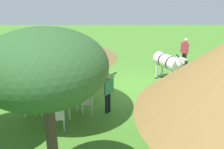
% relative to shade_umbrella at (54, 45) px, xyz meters
% --- Properties ---
extents(ground_plane, '(36.00, 36.00, 0.00)m').
position_rel_shade_umbrella_xyz_m(ground_plane, '(-3.07, -2.28, -2.67)').
color(ground_plane, '#48832B').
extents(shade_umbrella, '(4.38, 4.38, 3.14)m').
position_rel_shade_umbrella_xyz_m(shade_umbrella, '(0.00, 0.00, 0.00)').
color(shade_umbrella, brown).
rests_on(shade_umbrella, ground_plane).
extents(patio_dining_table, '(1.37, 1.08, 0.74)m').
position_rel_shade_umbrella_xyz_m(patio_dining_table, '(-0.00, -0.00, -2.03)').
color(patio_dining_table, silver).
rests_on(patio_dining_table, ground_plane).
extents(patio_chair_west_end, '(0.44, 0.46, 0.90)m').
position_rel_shade_umbrella_xyz_m(patio_chair_west_end, '(1.14, 0.06, -2.15)').
color(patio_chair_west_end, silver).
rests_on(patio_chair_west_end, ground_plane).
extents(patio_chair_near_lawn, '(0.50, 0.48, 0.90)m').
position_rel_shade_umbrella_xyz_m(patio_chair_near_lawn, '(-0.18, 1.13, -2.15)').
color(patio_chair_near_lawn, silver).
rests_on(patio_chair_near_lawn, ground_plane).
extents(patio_chair_near_hut, '(0.44, 0.46, 0.90)m').
position_rel_shade_umbrella_xyz_m(patio_chair_near_hut, '(-1.14, -0.05, -2.15)').
color(patio_chair_near_hut, silver).
rests_on(patio_chair_near_hut, ground_plane).
extents(patio_chair_east_end, '(0.47, 0.46, 0.90)m').
position_rel_shade_umbrella_xyz_m(patio_chair_east_end, '(0.09, -1.14, -2.15)').
color(patio_chair_east_end, silver).
rests_on(patio_chair_east_end, ground_plane).
extents(guest_beside_umbrella, '(0.45, 0.45, 1.60)m').
position_rel_shade_umbrella_xyz_m(guest_beside_umbrella, '(-1.83, -0.06, -1.71)').
color(guest_beside_umbrella, black).
rests_on(guest_beside_umbrella, ground_plane).
extents(standing_watcher, '(0.46, 0.50, 1.73)m').
position_rel_shade_umbrella_xyz_m(standing_watcher, '(-6.19, -5.30, -1.63)').
color(standing_watcher, black).
rests_on(standing_watcher, ground_plane).
extents(striped_lounge_chair, '(0.78, 0.95, 0.60)m').
position_rel_shade_umbrella_xyz_m(striped_lounge_chair, '(-4.14, 0.02, -2.42)').
color(striped_lounge_chair, '#C3534B').
rests_on(striped_lounge_chair, ground_plane).
extents(zebra_nearest_camera, '(1.26, 1.99, 1.57)m').
position_rel_shade_umbrella_xyz_m(zebra_nearest_camera, '(-4.73, -3.06, -1.64)').
color(zebra_nearest_camera, silver).
rests_on(zebra_nearest_camera, ground_plane).
extents(zebra_by_umbrella, '(1.43, 2.03, 1.52)m').
position_rel_shade_umbrella_xyz_m(zebra_by_umbrella, '(-1.18, -2.96, -1.69)').
color(zebra_by_umbrella, silver).
rests_on(zebra_by_umbrella, ground_plane).
extents(zebra_toward_hut, '(1.52, 1.97, 1.55)m').
position_rel_shade_umbrella_xyz_m(zebra_toward_hut, '(-6.47, -1.10, -1.66)').
color(zebra_toward_hut, silver).
rests_on(zebra_toward_hut, ground_plane).
extents(acacia_tree_behind_hut, '(2.45, 2.45, 3.93)m').
position_rel_shade_umbrella_xyz_m(acacia_tree_behind_hut, '(-0.69, 3.83, 0.49)').
color(acacia_tree_behind_hut, '#473A2D').
rests_on(acacia_tree_behind_hut, ground_plane).
extents(brick_patio_kerb, '(2.82, 0.92, 0.08)m').
position_rel_shade_umbrella_xyz_m(brick_patio_kerb, '(0.84, -5.92, -2.63)').
color(brick_patio_kerb, '#99534F').
rests_on(brick_patio_kerb, ground_plane).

